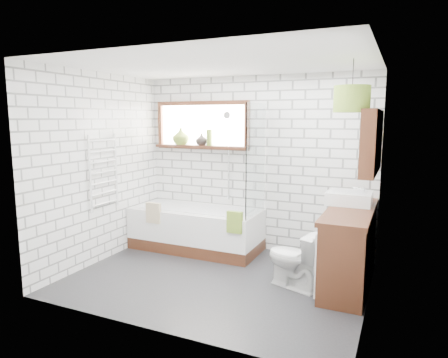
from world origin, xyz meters
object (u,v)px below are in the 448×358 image
at_px(vanity, 350,247).
at_px(pendant, 352,99).
at_px(toilet, 295,258).
at_px(bathtub, 196,229).
at_px(basin, 349,198).

xyz_separation_m(vanity, pendant, (-0.01, -0.32, 1.66)).
distance_m(vanity, toilet, 0.67).
bearing_deg(vanity, toilet, -146.45).
bearing_deg(vanity, bathtub, 170.44).
distance_m(vanity, pendant, 1.69).
bearing_deg(pendant, basin, 94.47).
bearing_deg(toilet, vanity, 142.69).
xyz_separation_m(basin, toilet, (-0.49, -0.64, -0.62)).
distance_m(basin, toilet, 1.02).
distance_m(bathtub, vanity, 2.24).
bearing_deg(toilet, pendant, 113.43).
xyz_separation_m(basin, pendant, (0.05, -0.60, 1.14)).
distance_m(bathtub, toilet, 1.81).
distance_m(vanity, basin, 0.59).
bearing_deg(pendant, vanity, 87.62).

